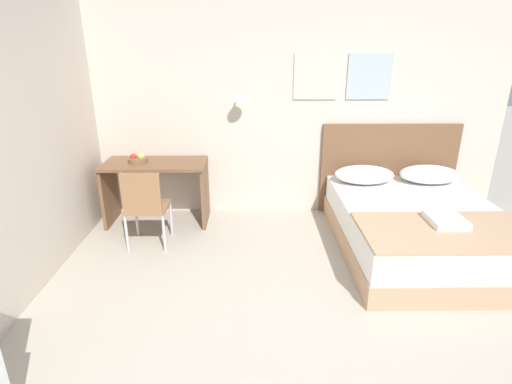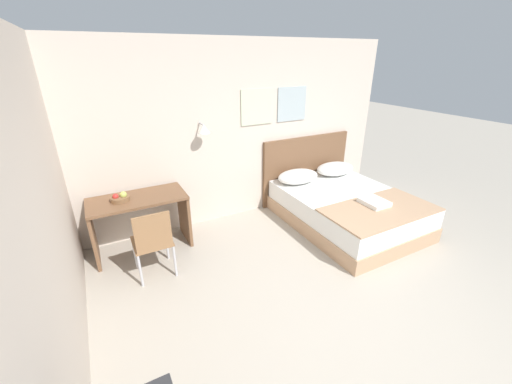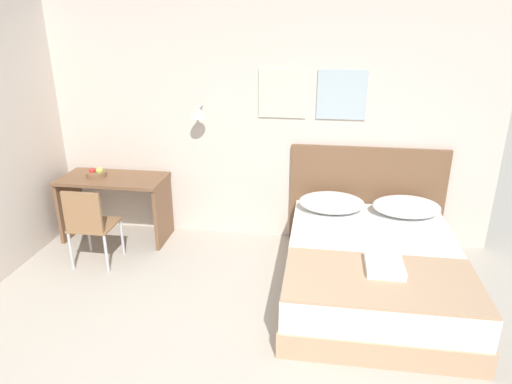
% 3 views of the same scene
% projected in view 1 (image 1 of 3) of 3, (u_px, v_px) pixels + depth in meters
% --- Properties ---
extents(wall_back, '(5.39, 0.31, 2.65)m').
position_uv_depth(wall_back, '(286.00, 108.00, 4.84)').
color(wall_back, beige).
rests_on(wall_back, ground_plane).
extents(bed, '(1.59, 2.08, 0.50)m').
position_uv_depth(bed, '(417.00, 229.00, 4.18)').
color(bed, tan).
rests_on(bed, ground_plane).
extents(headboard, '(1.71, 0.06, 1.14)m').
position_uv_depth(headboard, '(388.00, 169.00, 5.07)').
color(headboard, brown).
rests_on(headboard, ground_plane).
extents(pillow_left, '(0.70, 0.47, 0.20)m').
position_uv_depth(pillow_left, '(364.00, 175.00, 4.76)').
color(pillow_left, white).
rests_on(pillow_left, bed).
extents(pillow_right, '(0.70, 0.47, 0.20)m').
position_uv_depth(pillow_right, '(429.00, 174.00, 4.77)').
color(pillow_right, white).
rests_on(pillow_right, bed).
extents(throw_blanket, '(1.54, 0.83, 0.02)m').
position_uv_depth(throw_blanket, '(448.00, 231.00, 3.52)').
color(throw_blanket, tan).
rests_on(throw_blanket, bed).
extents(folded_towel_near_foot, '(0.31, 0.36, 0.06)m').
position_uv_depth(folded_towel_near_foot, '(446.00, 220.00, 3.64)').
color(folded_towel_near_foot, white).
rests_on(folded_towel_near_foot, throw_blanket).
extents(desk, '(1.19, 0.58, 0.76)m').
position_uv_depth(desk, '(156.00, 181.00, 4.76)').
color(desk, brown).
rests_on(desk, ground_plane).
extents(desk_chair, '(0.43, 0.43, 0.87)m').
position_uv_depth(desk_chair, '(145.00, 204.00, 4.13)').
color(desk_chair, '#8E6642').
rests_on(desk_chair, ground_plane).
extents(fruit_bowl, '(0.23, 0.23, 0.12)m').
position_uv_depth(fruit_bowl, '(138.00, 159.00, 4.67)').
color(fruit_bowl, brown).
rests_on(fruit_bowl, desk).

